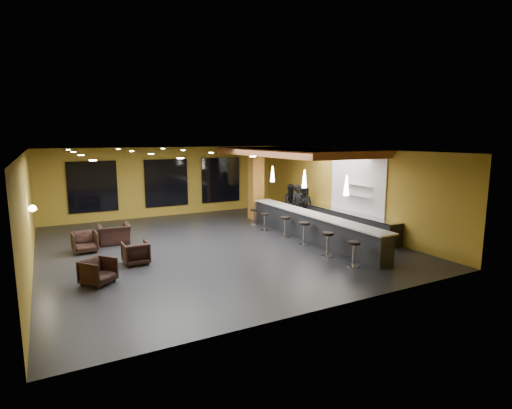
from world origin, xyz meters
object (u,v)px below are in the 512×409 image
armchair_b (136,253)px  bar_stool_3 (285,224)px  staff_a (298,205)px  armchair_a (98,271)px  bar_counter (311,227)px  staff_c (304,204)px  pendant_2 (273,174)px  pendant_1 (304,179)px  bar_stool_1 (328,241)px  staff_b (292,203)px  bar_stool_5 (254,215)px  bar_stool_0 (354,251)px  column (256,184)px  prep_counter (342,221)px  pendant_0 (346,185)px  bar_stool_4 (265,220)px  armchair_c (85,242)px  armchair_d (114,234)px  bar_stool_2 (304,230)px

armchair_b → bar_stool_3: bearing=-174.1°
armchair_b → bar_stool_3: 6.11m
staff_a → armchair_a: 9.81m
armchair_b → staff_a: bearing=-164.1°
bar_counter → staff_c: size_ratio=4.63×
pendant_2 → pendant_1: bearing=-90.0°
pendant_2 → bar_stool_1: bearing=-99.6°
staff_b → bar_stool_5: (-1.77, 0.45, -0.46)m
bar_counter → bar_stool_0: bearing=-103.7°
pendant_1 → bar_stool_3: pendant_1 is taller
column → bar_stool_5: size_ratio=4.91×
staff_b → column: bearing=128.6°
pendant_1 → armchair_a: 8.46m
staff_b → bar_stool_1: 5.54m
staff_c → staff_a: bearing=-132.6°
staff_a → column: bearing=122.2°
staff_b → prep_counter: bearing=-64.4°
bar_stool_0 → bar_stool_5: bearing=89.0°
armchair_b → bar_stool_0: bearing=148.6°
pendant_0 → staff_b: (1.06, 5.01, -1.44)m
armchair_b → bar_stool_4: 6.20m
bar_counter → bar_stool_3: bearing=130.9°
column → bar_stool_3: bearing=-100.3°
pendant_1 → bar_stool_3: 1.97m
prep_counter → column: (-2.00, 4.10, 1.32)m
bar_counter → armchair_a: (-8.03, -1.27, -0.15)m
pendant_1 → bar_stool_0: 4.39m
armchair_c → armchair_d: 1.31m
prep_counter → staff_c: 2.35m
armchair_d → bar_stool_1: 7.94m
staff_c → armchair_b: bearing=-144.7°
staff_c → bar_stool_2: staff_c is taller
armchair_d → bar_stool_2: (6.23, -3.51, 0.19)m
staff_b → bar_stool_2: bearing=-111.5°
staff_c → bar_stool_4: staff_c is taller
bar_stool_2 → bar_stool_1: bearing=-95.2°
bar_stool_2 → armchair_d: bearing=150.6°
armchair_b → bar_counter: bearing=178.4°
bar_counter → bar_stool_2: 0.94m
bar_counter → bar_stool_5: (-0.71, 3.45, -0.04)m
column → staff_b: 2.09m
bar_stool_1 → pendant_1: bearing=71.8°
column → bar_stool_1: (-0.88, -6.77, -1.22)m
bar_stool_0 → bar_stool_2: size_ratio=0.92×
bar_counter → armchair_d: bar_counter is taller
staff_a → bar_stool_4: staff_a is taller
staff_c → armchair_d: 8.58m
armchair_d → armchair_c: bearing=36.3°
staff_c → bar_stool_5: bearing=-179.2°
staff_a → armchair_c: 9.11m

